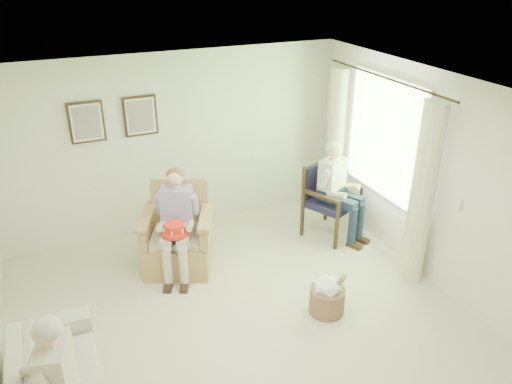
# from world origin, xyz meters

# --- Properties ---
(floor) EXTENTS (5.50, 5.50, 0.00)m
(floor) POSITION_xyz_m (0.00, 0.00, 0.00)
(floor) COLOR beige
(floor) RESTS_ON ground
(back_wall) EXTENTS (5.00, 0.04, 2.60)m
(back_wall) POSITION_xyz_m (0.00, 2.75, 1.30)
(back_wall) COLOR silver
(back_wall) RESTS_ON ground
(right_wall) EXTENTS (0.04, 5.50, 2.60)m
(right_wall) POSITION_xyz_m (2.50, 0.00, 1.30)
(right_wall) COLOR silver
(right_wall) RESTS_ON ground
(ceiling) EXTENTS (5.00, 5.50, 0.02)m
(ceiling) POSITION_xyz_m (0.00, 0.00, 2.60)
(ceiling) COLOR white
(ceiling) RESTS_ON back_wall
(window) EXTENTS (0.13, 2.50, 1.63)m
(window) POSITION_xyz_m (2.46, 1.20, 1.58)
(window) COLOR #2D6B23
(window) RESTS_ON right_wall
(curtain_left) EXTENTS (0.34, 0.34, 2.30)m
(curtain_left) POSITION_xyz_m (2.33, 0.22, 1.15)
(curtain_left) COLOR beige
(curtain_left) RESTS_ON ground
(curtain_right) EXTENTS (0.34, 0.34, 2.30)m
(curtain_right) POSITION_xyz_m (2.33, 2.18, 1.15)
(curtain_right) COLOR beige
(curtain_right) RESTS_ON ground
(framed_print_left) EXTENTS (0.45, 0.05, 0.55)m
(framed_print_left) POSITION_xyz_m (-1.15, 2.71, 1.78)
(framed_print_left) COLOR #382114
(framed_print_left) RESTS_ON back_wall
(framed_print_right) EXTENTS (0.45, 0.05, 0.55)m
(framed_print_right) POSITION_xyz_m (-0.45, 2.71, 1.78)
(framed_print_right) COLOR #382114
(framed_print_right) RESTS_ON back_wall
(wicker_armchair) EXTENTS (0.85, 0.85, 1.09)m
(wicker_armchair) POSITION_xyz_m (-0.32, 1.67, 0.35)
(wicker_armchair) COLOR tan
(wicker_armchair) RESTS_ON ground
(wood_armchair) EXTENTS (0.68, 0.64, 1.05)m
(wood_armchair) POSITION_xyz_m (1.95, 1.66, 0.58)
(wood_armchair) COLOR black
(wood_armchair) RESTS_ON ground
(person_wicker) EXTENTS (0.40, 0.63, 1.38)m
(person_wicker) POSITION_xyz_m (-0.32, 1.53, 0.81)
(person_wicker) COLOR beige
(person_wicker) RESTS_ON ground
(person_dark) EXTENTS (0.40, 0.63, 1.41)m
(person_dark) POSITION_xyz_m (1.95, 1.48, 0.84)
(person_dark) COLOR #1A223B
(person_dark) RESTS_ON ground
(person_sofa) EXTENTS (0.42, 0.62, 1.25)m
(person_sofa) POSITION_xyz_m (-1.95, -0.55, 0.71)
(person_sofa) COLOR beige
(person_sofa) RESTS_ON ground
(red_hat) EXTENTS (0.33, 0.33, 0.14)m
(red_hat) POSITION_xyz_m (-0.43, 1.35, 0.72)
(red_hat) COLOR red
(red_hat) RESTS_ON person_wicker
(hatbox) EXTENTS (0.54, 0.54, 0.60)m
(hatbox) POSITION_xyz_m (0.98, 0.04, 0.23)
(hatbox) COLOR tan
(hatbox) RESTS_ON ground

